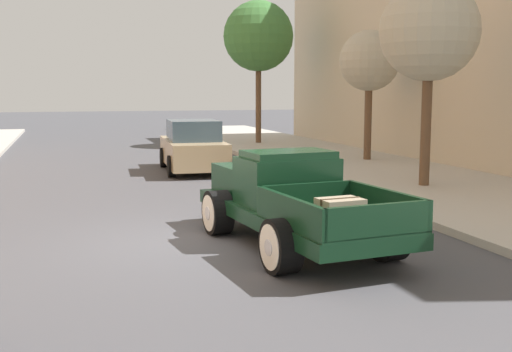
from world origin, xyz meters
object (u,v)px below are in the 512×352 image
Objects in this scene: street_tree_nearest at (429,32)px; street_tree_second at (369,62)px; hotrod_truck_dark_green at (289,199)px; car_background_tan at (193,148)px; street_tree_third at (258,37)px.

street_tree_second is (1.40, 6.01, -0.46)m from street_tree_nearest.
street_tree_nearest is (5.26, 4.30, 3.28)m from hotrod_truck_dark_green.
car_background_tan is at bearing 88.22° from hotrod_truck_dark_green.
street_tree_nearest is 1.14× the size of street_tree_second.
car_background_tan reaches higher than hotrod_truck_dark_green.
street_tree_nearest reaches higher than street_tree_second.
car_background_tan is 0.85× the size of street_tree_nearest.
street_tree_third reaches higher than hotrod_truck_dark_green.
hotrod_truck_dark_green is 9.97m from car_background_tan.
car_background_tan is at bearing -176.85° from street_tree_second.
street_tree_second is (6.36, 0.35, 2.81)m from car_background_tan.
street_tree_second is at bearing 3.15° from car_background_tan.
street_tree_third is at bearing 74.52° from hotrod_truck_dark_green.
hotrod_truck_dark_green is 12.60m from street_tree_second.
hotrod_truck_dark_green is 1.12× the size of street_tree_second.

